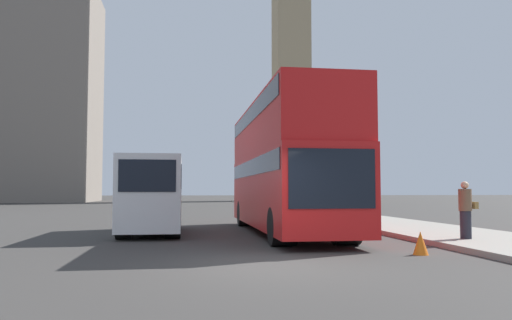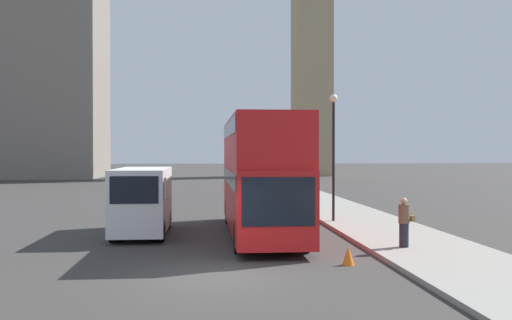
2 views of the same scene
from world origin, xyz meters
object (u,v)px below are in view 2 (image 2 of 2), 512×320
object	(u,v)px
pedestrian	(404,222)
street_lamp	(334,138)
red_double_decker_bus	(260,171)
white_van	(142,199)

from	to	relation	value
pedestrian	street_lamp	bearing A→B (deg)	95.62
pedestrian	street_lamp	distance (m)	7.88
red_double_decker_bus	white_van	world-z (taller)	red_double_decker_bus
red_double_decker_bus	street_lamp	distance (m)	5.01
red_double_decker_bus	pedestrian	size ratio (longest dim) A/B	6.93
red_double_decker_bus	pedestrian	distance (m)	6.22
red_double_decker_bus	white_van	bearing A→B (deg)	174.72
street_lamp	white_van	bearing A→B (deg)	-161.95
pedestrian	street_lamp	world-z (taller)	street_lamp
red_double_decker_bus	street_lamp	world-z (taller)	street_lamp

